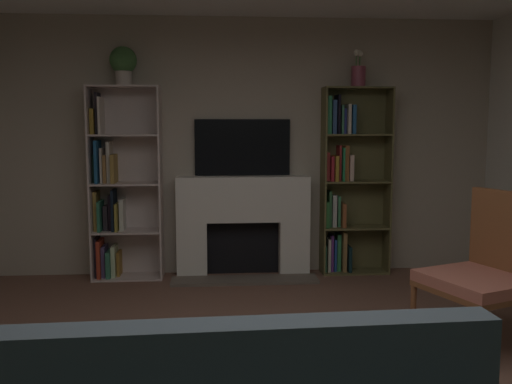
# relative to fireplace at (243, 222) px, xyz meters

# --- Properties ---
(wall_back_accent) EXTENTS (5.45, 0.06, 2.67)m
(wall_back_accent) POSITION_rel_fireplace_xyz_m (0.00, 0.16, 0.78)
(wall_back_accent) COLOR #AFA08E
(wall_back_accent) RESTS_ON ground_plane
(fireplace) EXTENTS (1.48, 0.56, 1.04)m
(fireplace) POSITION_rel_fireplace_xyz_m (0.00, 0.00, 0.00)
(fireplace) COLOR white
(fireplace) RESTS_ON ground_plane
(tv) EXTENTS (0.99, 0.06, 0.58)m
(tv) POSITION_rel_fireplace_xyz_m (0.00, 0.10, 0.78)
(tv) COLOR black
(tv) RESTS_ON fireplace
(bookshelf_left) EXTENTS (0.71, 0.33, 1.96)m
(bookshelf_left) POSITION_rel_fireplace_xyz_m (-1.28, 0.01, 0.33)
(bookshelf_left) COLOR beige
(bookshelf_left) RESTS_ON ground_plane
(bookshelf_right) EXTENTS (0.71, 0.27, 1.96)m
(bookshelf_right) POSITION_rel_fireplace_xyz_m (1.10, 0.03, 0.41)
(bookshelf_right) COLOR brown
(bookshelf_right) RESTS_ON ground_plane
(potted_plant) EXTENTS (0.27, 0.27, 0.38)m
(potted_plant) POSITION_rel_fireplace_xyz_m (-1.19, -0.02, 1.62)
(potted_plant) COLOR beige
(potted_plant) RESTS_ON bookshelf_left
(vase_with_flowers) EXTENTS (0.15, 0.15, 0.38)m
(vase_with_flowers) POSITION_rel_fireplace_xyz_m (1.19, -0.02, 1.53)
(vase_with_flowers) COLOR #8D394E
(vase_with_flowers) RESTS_ON bookshelf_right
(armchair) EXTENTS (0.85, 0.87, 1.09)m
(armchair) POSITION_rel_fireplace_xyz_m (1.66, -1.99, -0.02)
(armchair) COLOR brown
(armchair) RESTS_ON ground_plane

